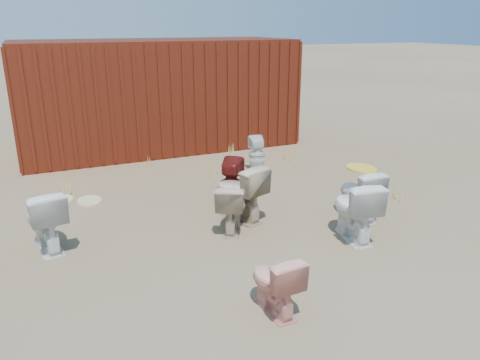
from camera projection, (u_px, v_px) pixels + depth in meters
name	position (u px, v px, depth m)	size (l,w,h in m)	color
ground	(257.00, 230.00, 6.54)	(100.00, 100.00, 0.00)	brown
shipping_container	(158.00, 94.00, 10.65)	(6.00, 2.40, 2.40)	#4C100C
toilet_front_a	(45.00, 219.00, 5.86)	(0.45, 0.80, 0.81)	white
toilet_front_pink	(275.00, 282.00, 4.59)	(0.37, 0.64, 0.65)	#ED9889
toilet_front_c	(355.00, 209.00, 6.15)	(0.47, 0.82, 0.83)	white
toilet_front_maroon	(231.00, 183.00, 7.22)	(0.35, 0.36, 0.79)	#601310
toilet_back_beige_left	(239.00, 192.00, 6.75)	(0.48, 0.83, 0.85)	#C7B092
toilet_back_beige_right	(232.00, 207.00, 6.41)	(0.39, 0.68, 0.70)	#C3AC8F
toilet_back_yellowlid	(359.00, 194.00, 6.80)	(0.43, 0.75, 0.76)	silver
toilet_back_e	(257.00, 155.00, 8.95)	(0.32, 0.32, 0.71)	silver
yellow_lid	(361.00, 168.00, 6.67)	(0.39, 0.48, 0.03)	gold
loose_tank	(235.00, 198.00, 7.23)	(0.50, 0.20, 0.35)	white
loose_lid_near	(89.00, 201.00, 7.57)	(0.38, 0.49, 0.02)	beige
loose_lid_far	(61.00, 199.00, 7.65)	(0.36, 0.47, 0.02)	beige
weed_clump_a	(61.00, 186.00, 7.88)	(0.36, 0.36, 0.27)	#B09C46
weed_clump_b	(212.00, 169.00, 8.73)	(0.32, 0.32, 0.31)	#B09C46
weed_clump_c	(291.00, 153.00, 9.82)	(0.36, 0.36, 0.28)	#B09C46
weed_clump_d	(147.00, 163.00, 9.25)	(0.30, 0.30, 0.22)	#B09C46
weed_clump_e	(232.00, 150.00, 9.94)	(0.34, 0.34, 0.34)	#B09C46
weed_clump_f	(399.00, 192.00, 7.65)	(0.28, 0.28, 0.22)	#B09C46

